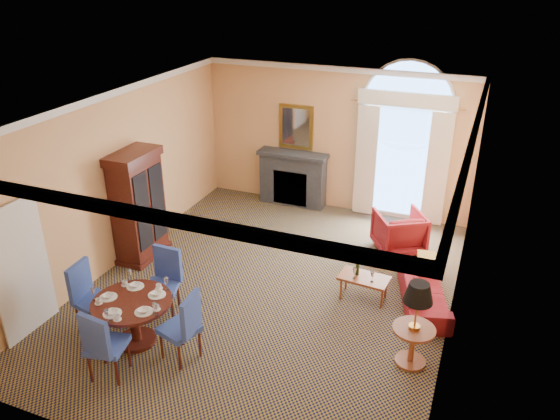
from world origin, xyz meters
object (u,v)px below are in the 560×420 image
at_px(side_table, 416,314).
at_px(armoire, 138,207).
at_px(dining_table, 133,311).
at_px(sofa, 424,291).
at_px(armchair, 399,232).
at_px(coffee_table, 364,278).

bearing_deg(side_table, armoire, 167.41).
relative_size(dining_table, side_table, 0.90).
xyz_separation_m(sofa, side_table, (0.05, -1.52, 0.59)).
relative_size(armoire, armchair, 2.35).
bearing_deg(coffee_table, side_table, -46.66).
bearing_deg(armchair, side_table, 71.97).
bearing_deg(sofa, armchair, 7.71).
xyz_separation_m(armoire, coffee_table, (4.29, 0.14, -0.63)).
bearing_deg(armchair, armoire, -7.74).
bearing_deg(coffee_table, dining_table, -134.71).
height_order(armoire, armchair, armoire).
distance_m(armoire, side_table, 5.45).
bearing_deg(armoire, dining_table, -57.63).
relative_size(dining_table, coffee_table, 1.35).
relative_size(armoire, dining_table, 1.81).
relative_size(armoire, coffee_table, 2.45).
relative_size(sofa, coffee_table, 2.02).
distance_m(armoire, sofa, 5.34).
xyz_separation_m(sofa, armchair, (-0.74, 1.69, 0.15)).
distance_m(dining_table, side_table, 4.05).
relative_size(armchair, side_table, 0.69).
bearing_deg(armoire, sofa, 3.64).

